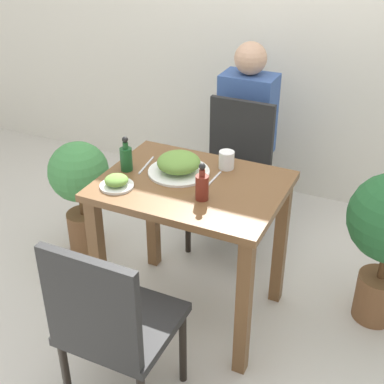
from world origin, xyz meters
name	(u,v)px	position (x,y,z in m)	size (l,w,h in m)	color
ground_plane	(192,309)	(0.00, 0.00, 0.00)	(16.00, 16.00, 0.00)	beige
wall_back	(291,7)	(0.00, 1.49, 1.30)	(8.00, 0.05, 2.60)	silver
dining_table	(192,211)	(0.00, 0.00, 0.62)	(0.85, 0.65, 0.77)	brown
chair_near	(111,323)	(-0.02, -0.70, 0.50)	(0.42, 0.42, 0.89)	black
chair_far	(233,168)	(-0.06, 0.72, 0.50)	(0.42, 0.42, 0.89)	black
food_plate	(179,164)	(-0.10, 0.06, 0.82)	(0.30, 0.30, 0.10)	white
side_plate	(117,182)	(-0.30, -0.18, 0.80)	(0.16, 0.16, 0.06)	white
drink_cup	(227,160)	(0.09, 0.21, 0.82)	(0.08, 0.08, 0.09)	white
sauce_bottle	(126,157)	(-0.34, -0.02, 0.84)	(0.06, 0.06, 0.18)	#194C23
condiment_bottle	(202,186)	(0.10, -0.12, 0.84)	(0.06, 0.06, 0.18)	maroon
fork_utensil	(146,165)	(-0.28, 0.06, 0.78)	(0.03, 0.19, 0.00)	silver
spoon_utensil	(213,180)	(0.08, 0.06, 0.78)	(0.01, 0.18, 0.00)	silver
potted_plant_left	(80,185)	(-0.82, 0.21, 0.46)	(0.35, 0.35, 0.72)	brown
person_figure	(247,133)	(-0.11, 1.07, 0.58)	(0.34, 0.22, 1.17)	#2D3347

